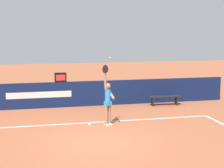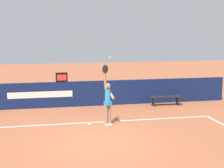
{
  "view_description": "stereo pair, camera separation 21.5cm",
  "coord_description": "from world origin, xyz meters",
  "views": [
    {
      "loc": [
        -2.05,
        -11.21,
        3.84
      ],
      "look_at": [
        0.95,
        2.21,
        1.69
      ],
      "focal_mm": 54.05,
      "sensor_mm": 36.0,
      "label": 1
    },
    {
      "loc": [
        -1.84,
        -11.25,
        3.84
      ],
      "look_at": [
        0.95,
        2.21,
        1.69
      ],
      "focal_mm": 54.05,
      "sensor_mm": 36.0,
      "label": 2
    }
  ],
  "objects": [
    {
      "name": "ground_plane",
      "position": [
        0.0,
        0.0,
        0.0
      ],
      "size": [
        60.0,
        60.0,
        0.0
      ],
      "primitive_type": "plane",
      "color": "#A75939"
    },
    {
      "name": "court_lines",
      "position": [
        0.0,
        -0.35,
        0.0
      ],
      "size": [
        11.03,
        6.0,
        0.0
      ],
      "color": "white",
      "rests_on": "ground"
    },
    {
      "name": "back_wall",
      "position": [
        -0.0,
        5.85,
        0.65
      ],
      "size": [
        16.05,
        0.18,
        1.3
      ],
      "color": "#101F4A",
      "rests_on": "ground"
    },
    {
      "name": "speed_display",
      "position": [
        -0.92,
        5.85,
        1.54
      ],
      "size": [
        0.59,
        0.18,
        0.48
      ],
      "color": "black",
      "rests_on": "back_wall"
    },
    {
      "name": "tennis_player",
      "position": [
        0.73,
        2.05,
        1.05
      ],
      "size": [
        0.52,
        0.49,
        2.52
      ],
      "color": "#9E745A",
      "rests_on": "ground"
    },
    {
      "name": "tennis_ball",
      "position": [
        0.75,
        1.72,
        2.82
      ],
      "size": [
        0.07,
        0.07,
        0.07
      ],
      "color": "#CBE137"
    },
    {
      "name": "courtside_bench_near",
      "position": [
        4.41,
        5.09,
        0.39
      ],
      "size": [
        1.72,
        0.45,
        0.5
      ],
      "color": "black",
      "rests_on": "ground"
    }
  ]
}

